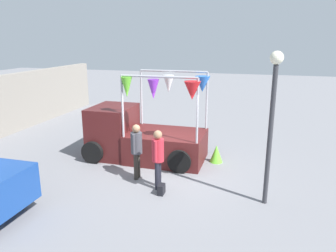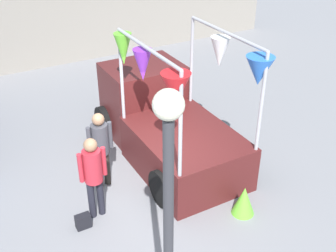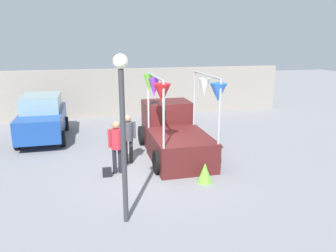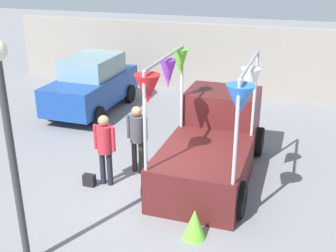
{
  "view_description": "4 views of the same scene",
  "coord_description": "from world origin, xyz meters",
  "px_view_note": "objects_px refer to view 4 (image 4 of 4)",
  "views": [
    {
      "loc": [
        -9.43,
        -2.78,
        4.17
      ],
      "look_at": [
        -0.04,
        -0.12,
        1.51
      ],
      "focal_mm": 35.0,
      "sensor_mm": 36.0,
      "label": 1
    },
    {
      "loc": [
        -3.07,
        -6.21,
        5.54
      ],
      "look_at": [
        0.38,
        -0.02,
        1.43
      ],
      "focal_mm": 45.0,
      "sensor_mm": 36.0,
      "label": 2
    },
    {
      "loc": [
        -2.02,
        -10.02,
        4.16
      ],
      "look_at": [
        0.52,
        0.31,
        1.32
      ],
      "focal_mm": 35.0,
      "sensor_mm": 36.0,
      "label": 3
    },
    {
      "loc": [
        2.82,
        -7.92,
        4.92
      ],
      "look_at": [
        0.14,
        0.15,
        1.51
      ],
      "focal_mm": 45.0,
      "sensor_mm": 36.0,
      "label": 4
    }
  ],
  "objects_px": {
    "vendor_truck": "(213,139)",
    "person_customer": "(105,143)",
    "handbag": "(89,180)",
    "parked_car": "(92,84)",
    "street_lamp": "(8,128)",
    "folded_kite_bundle_lime": "(195,224)",
    "person_vendor": "(137,133)"
  },
  "relations": [
    {
      "from": "vendor_truck",
      "to": "parked_car",
      "type": "relative_size",
      "value": 1.02
    },
    {
      "from": "vendor_truck",
      "to": "person_customer",
      "type": "height_order",
      "value": "vendor_truck"
    },
    {
      "from": "vendor_truck",
      "to": "handbag",
      "type": "bearing_deg",
      "value": -147.88
    },
    {
      "from": "parked_car",
      "to": "street_lamp",
      "type": "xyz_separation_m",
      "value": [
        2.63,
        -7.44,
        1.58
      ]
    },
    {
      "from": "person_customer",
      "to": "vendor_truck",
      "type": "bearing_deg",
      "value": 32.49
    },
    {
      "from": "vendor_truck",
      "to": "street_lamp",
      "type": "xyz_separation_m",
      "value": [
        -2.26,
        -4.32,
        1.67
      ]
    },
    {
      "from": "person_vendor",
      "to": "parked_car",
      "type": "bearing_deg",
      "value": 130.53
    },
    {
      "from": "person_customer",
      "to": "folded_kite_bundle_lime",
      "type": "distance_m",
      "value": 2.89
    },
    {
      "from": "vendor_truck",
      "to": "person_customer",
      "type": "relative_size",
      "value": 2.4
    },
    {
      "from": "handbag",
      "to": "street_lamp",
      "type": "height_order",
      "value": "street_lamp"
    },
    {
      "from": "person_customer",
      "to": "handbag",
      "type": "xyz_separation_m",
      "value": [
        -0.35,
        -0.2,
        -0.89
      ]
    },
    {
      "from": "parked_car",
      "to": "street_lamp",
      "type": "height_order",
      "value": "street_lamp"
    },
    {
      "from": "person_customer",
      "to": "person_vendor",
      "type": "distance_m",
      "value": 0.93
    },
    {
      "from": "vendor_truck",
      "to": "handbag",
      "type": "distance_m",
      "value": 3.08
    },
    {
      "from": "parked_car",
      "to": "person_customer",
      "type": "relative_size",
      "value": 2.34
    },
    {
      "from": "vendor_truck",
      "to": "person_vendor",
      "type": "height_order",
      "value": "vendor_truck"
    },
    {
      "from": "parked_car",
      "to": "person_vendor",
      "type": "height_order",
      "value": "parked_car"
    },
    {
      "from": "handbag",
      "to": "folded_kite_bundle_lime",
      "type": "xyz_separation_m",
      "value": [
        2.82,
        -1.12,
        0.16
      ]
    },
    {
      "from": "person_vendor",
      "to": "folded_kite_bundle_lime",
      "type": "height_order",
      "value": "person_vendor"
    },
    {
      "from": "folded_kite_bundle_lime",
      "to": "handbag",
      "type": "bearing_deg",
      "value": 158.33
    },
    {
      "from": "street_lamp",
      "to": "folded_kite_bundle_lime",
      "type": "xyz_separation_m",
      "value": [
        2.54,
        1.61,
        -2.23
      ]
    },
    {
      "from": "parked_car",
      "to": "street_lamp",
      "type": "bearing_deg",
      "value": -70.52
    },
    {
      "from": "person_vendor",
      "to": "street_lamp",
      "type": "height_order",
      "value": "street_lamp"
    },
    {
      "from": "person_vendor",
      "to": "handbag",
      "type": "distance_m",
      "value": 1.57
    },
    {
      "from": "person_customer",
      "to": "handbag",
      "type": "bearing_deg",
      "value": -150.26
    },
    {
      "from": "parked_car",
      "to": "handbag",
      "type": "bearing_deg",
      "value": -63.41
    },
    {
      "from": "person_customer",
      "to": "handbag",
      "type": "relative_size",
      "value": 6.1
    },
    {
      "from": "vendor_truck",
      "to": "folded_kite_bundle_lime",
      "type": "distance_m",
      "value": 2.78
    },
    {
      "from": "handbag",
      "to": "person_customer",
      "type": "bearing_deg",
      "value": 29.74
    },
    {
      "from": "folded_kite_bundle_lime",
      "to": "street_lamp",
      "type": "bearing_deg",
      "value": -147.7
    },
    {
      "from": "handbag",
      "to": "street_lamp",
      "type": "distance_m",
      "value": 3.64
    },
    {
      "from": "vendor_truck",
      "to": "folded_kite_bundle_lime",
      "type": "bearing_deg",
      "value": -84.12
    }
  ]
}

